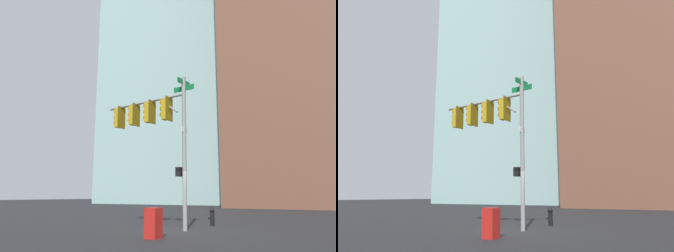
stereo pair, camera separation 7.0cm
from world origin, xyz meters
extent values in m
plane|color=#262628|center=(0.00, 0.00, 0.00)|extent=(200.00, 200.00, 0.00)
cylinder|color=gray|center=(-0.24, -0.08, 3.43)|extent=(0.19, 0.19, 6.86)
cylinder|color=gray|center=(2.11, -0.32, 6.04)|extent=(4.72, 0.62, 0.12)
cylinder|color=gray|center=(0.60, -0.16, 5.59)|extent=(1.04, 0.19, 0.75)
cube|color=#0F6B33|center=(-0.24, -0.08, 6.61)|extent=(0.13, 0.99, 0.24)
cube|color=#0F6B33|center=(-0.24, -0.08, 6.31)|extent=(1.09, 0.14, 0.24)
cube|color=white|center=(-0.24, -0.08, 4.38)|extent=(0.08, 0.45, 0.24)
cube|color=gold|center=(0.78, -0.18, 5.48)|extent=(0.37, 0.37, 1.00)
cube|color=#775E0F|center=(0.59, -0.16, 5.48)|extent=(0.10, 0.55, 1.16)
sphere|color=red|center=(0.98, -0.20, 5.78)|extent=(0.20, 0.20, 0.20)
cylinder|color=gold|center=(1.05, -0.21, 5.87)|extent=(0.06, 0.23, 0.23)
sphere|color=#4C330A|center=(0.98, -0.20, 5.48)|extent=(0.20, 0.20, 0.20)
cylinder|color=gold|center=(1.05, -0.21, 5.57)|extent=(0.06, 0.23, 0.23)
sphere|color=#0A3819|center=(0.98, -0.20, 5.18)|extent=(0.20, 0.20, 0.20)
cylinder|color=gold|center=(1.05, -0.21, 5.27)|extent=(0.06, 0.23, 0.23)
cube|color=gold|center=(1.80, -0.29, 5.48)|extent=(0.37, 0.37, 1.00)
cube|color=#775E0F|center=(1.61, -0.27, 5.48)|extent=(0.10, 0.55, 1.16)
sphere|color=red|center=(2.01, -0.31, 5.78)|extent=(0.20, 0.20, 0.20)
cylinder|color=gold|center=(2.07, -0.32, 5.87)|extent=(0.06, 0.23, 0.23)
sphere|color=#4C330A|center=(2.01, -0.31, 5.48)|extent=(0.20, 0.20, 0.20)
cylinder|color=gold|center=(2.07, -0.32, 5.57)|extent=(0.06, 0.23, 0.23)
sphere|color=#0A3819|center=(2.01, -0.31, 5.18)|extent=(0.20, 0.20, 0.20)
cylinder|color=gold|center=(2.07, -0.32, 5.27)|extent=(0.06, 0.23, 0.23)
cube|color=gold|center=(2.83, -0.40, 5.48)|extent=(0.37, 0.37, 1.00)
cube|color=#775E0F|center=(2.64, -0.38, 5.48)|extent=(0.10, 0.55, 1.16)
sphere|color=red|center=(3.03, -0.42, 5.78)|extent=(0.20, 0.20, 0.20)
cylinder|color=gold|center=(3.10, -0.43, 5.87)|extent=(0.06, 0.23, 0.23)
sphere|color=#4C330A|center=(3.03, -0.42, 5.48)|extent=(0.20, 0.20, 0.20)
cylinder|color=gold|center=(3.10, -0.43, 5.57)|extent=(0.06, 0.23, 0.23)
sphere|color=#0A3819|center=(3.03, -0.42, 5.18)|extent=(0.20, 0.20, 0.20)
cylinder|color=gold|center=(3.10, -0.43, 5.27)|extent=(0.06, 0.23, 0.23)
cube|color=gold|center=(3.85, -0.51, 5.48)|extent=(0.37, 0.37, 1.00)
cube|color=#775E0F|center=(3.66, -0.49, 5.48)|extent=(0.10, 0.55, 1.16)
sphere|color=#470A07|center=(4.06, -0.53, 5.78)|extent=(0.20, 0.20, 0.20)
cylinder|color=gold|center=(4.12, -0.54, 5.87)|extent=(0.06, 0.23, 0.23)
sphere|color=#F29E0C|center=(4.06, -0.53, 5.48)|extent=(0.20, 0.20, 0.20)
cylinder|color=gold|center=(4.12, -0.54, 5.57)|extent=(0.06, 0.23, 0.23)
sphere|color=#0A3819|center=(4.06, -0.53, 5.18)|extent=(0.20, 0.20, 0.20)
cylinder|color=gold|center=(4.12, -0.54, 5.27)|extent=(0.06, 0.23, 0.23)
cube|color=black|center=(0.00, -0.10, 2.50)|extent=(0.29, 0.38, 0.40)
cube|color=#EA5914|center=(0.13, -0.12, 2.50)|extent=(0.05, 0.25, 0.28)
cylinder|color=black|center=(-0.26, -3.00, 0.33)|extent=(0.22, 0.22, 0.65)
sphere|color=black|center=(-0.26, -3.00, 0.74)|extent=(0.26, 0.26, 0.26)
cylinder|color=black|center=(-0.10, -3.00, 0.36)|extent=(0.10, 0.09, 0.09)
cube|color=red|center=(-0.46, 2.75, 0.53)|extent=(0.47, 0.58, 1.05)
cube|color=brown|center=(-2.76, -35.40, 25.22)|extent=(21.45, 20.39, 50.45)
cube|color=brown|center=(-4.17, -45.12, 16.65)|extent=(22.28, 14.28, 33.29)
cube|color=#9EC6C1|center=(21.21, -46.06, 42.57)|extent=(31.73, 22.93, 85.14)
camera|label=1|loc=(-7.03, 13.01, 1.47)|focal=35.75mm
camera|label=2|loc=(-7.09, 12.97, 1.47)|focal=35.75mm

